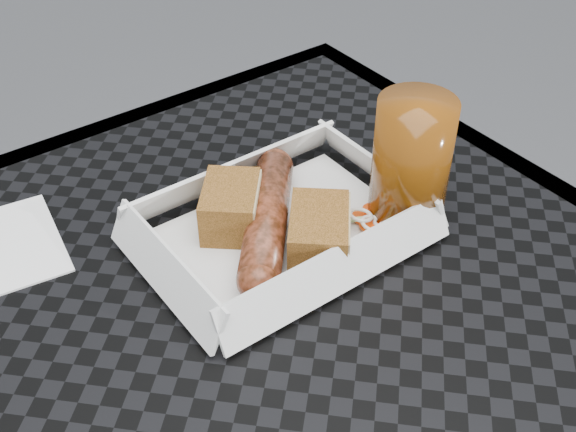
# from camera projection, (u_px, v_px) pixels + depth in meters

# --- Properties ---
(food_tray) EXTENTS (0.22, 0.15, 0.00)m
(food_tray) POSITION_uv_depth(u_px,v_px,m) (282.00, 234.00, 0.66)
(food_tray) COLOR white
(food_tray) RESTS_ON patio_table
(bratwurst) EXTENTS (0.14, 0.16, 0.04)m
(bratwurst) POSITION_uv_depth(u_px,v_px,m) (267.00, 218.00, 0.64)
(bratwurst) COLOR brown
(bratwurst) RESTS_ON food_tray
(bread_near) EXTENTS (0.08, 0.08, 0.04)m
(bread_near) POSITION_uv_depth(u_px,v_px,m) (231.00, 207.00, 0.65)
(bread_near) COLOR brown
(bread_near) RESTS_ON food_tray
(bread_far) EXTENTS (0.09, 0.09, 0.04)m
(bread_far) POSITION_uv_depth(u_px,v_px,m) (319.00, 232.00, 0.63)
(bread_far) COLOR brown
(bread_far) RESTS_ON food_tray
(veg_garnish) EXTENTS (0.03, 0.03, 0.00)m
(veg_garnish) POSITION_uv_depth(u_px,v_px,m) (373.00, 223.00, 0.66)
(veg_garnish) COLOR #E6440A
(veg_garnish) RESTS_ON food_tray
(drink_glass) EXTENTS (0.07, 0.07, 0.12)m
(drink_glass) POSITION_uv_depth(u_px,v_px,m) (411.00, 162.00, 0.64)
(drink_glass) COLOR #633108
(drink_glass) RESTS_ON patio_table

